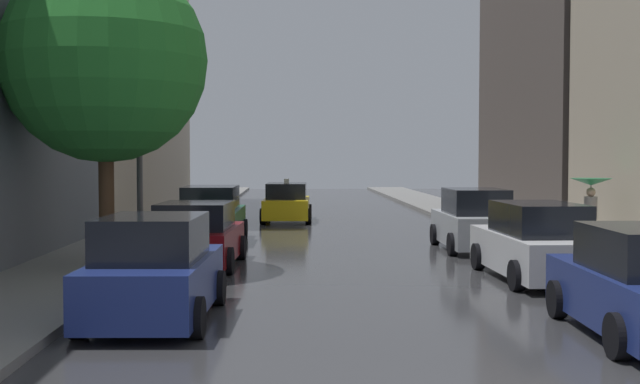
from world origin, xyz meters
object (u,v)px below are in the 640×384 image
object	(u,v)px
parked_car_left_third	(212,217)
parked_car_right_third	(474,222)
parked_car_right_second	(536,244)
pedestrian_near_tree	(591,195)
taxi_midroad	(287,203)
lamp_post_left	(139,88)
parked_car_left_second	(197,236)
street_tree_left	(105,61)
parked_car_left_nearest	(155,272)

from	to	relation	value
parked_car_left_third	parked_car_right_third	distance (m)	8.15
parked_car_right_second	pedestrian_near_tree	bearing A→B (deg)	-34.28
parked_car_left_third	taxi_midroad	bearing A→B (deg)	-14.84
lamp_post_left	parked_car_right_second	bearing A→B (deg)	-23.37
parked_car_left_third	parked_car_right_third	xyz separation A→B (m)	(7.88, -2.09, -0.01)
parked_car_left_second	parked_car_left_third	bearing A→B (deg)	4.50
pedestrian_near_tree	taxi_midroad	bearing A→B (deg)	-147.29
parked_car_right_third	lamp_post_left	world-z (taller)	lamp_post_left
parked_car_left_second	pedestrian_near_tree	size ratio (longest dim) A/B	2.11
parked_car_right_third	street_tree_left	world-z (taller)	street_tree_left
taxi_midroad	lamp_post_left	distance (m)	13.06
parked_car_left_nearest	street_tree_left	distance (m)	7.29
parked_car_right_second	lamp_post_left	xyz separation A→B (m)	(-9.52, 4.11, 3.76)
parked_car_left_second	lamp_post_left	distance (m)	4.55
pedestrian_near_tree	parked_car_right_second	bearing A→B (deg)	-37.74
taxi_midroad	street_tree_left	size ratio (longest dim) A/B	0.60
parked_car_left_nearest	pedestrian_near_tree	world-z (taller)	pedestrian_near_tree
parked_car_left_second	lamp_post_left	size ratio (longest dim) A/B	0.54
street_tree_left	parked_car_left_third	bearing A→B (deg)	73.34
street_tree_left	lamp_post_left	size ratio (longest dim) A/B	0.94
parked_car_left_second	pedestrian_near_tree	world-z (taller)	pedestrian_near_tree
parked_car_right_second	street_tree_left	bearing A→B (deg)	80.34
parked_car_left_nearest	street_tree_left	size ratio (longest dim) A/B	0.57
parked_car_left_third	parked_car_right_second	world-z (taller)	parked_car_left_third
parked_car_left_second	taxi_midroad	xyz separation A→B (m)	(2.17, 13.66, 0.01)
parked_car_right_third	pedestrian_near_tree	bearing A→B (deg)	-106.40
parked_car_left_nearest	parked_car_left_third	xyz separation A→B (m)	(-0.24, 11.79, 0.02)
parked_car_left_second	pedestrian_near_tree	bearing A→B (deg)	-75.26
pedestrian_near_tree	street_tree_left	distance (m)	13.62
parked_car_right_third	pedestrian_near_tree	distance (m)	3.34
parked_car_left_second	parked_car_right_third	world-z (taller)	parked_car_right_third
pedestrian_near_tree	lamp_post_left	size ratio (longest dim) A/B	0.26
parked_car_left_third	street_tree_left	distance (m)	7.66
parked_car_left_nearest	taxi_midroad	bearing A→B (deg)	-4.12
taxi_midroad	lamp_post_left	world-z (taller)	lamp_post_left
street_tree_left	parked_car_left_second	bearing A→B (deg)	23.05
parked_car_left_third	parked_car_left_nearest	bearing A→B (deg)	-178.06
parked_car_right_second	street_tree_left	world-z (taller)	street_tree_left
parked_car_right_second	pedestrian_near_tree	xyz separation A→B (m)	(3.02, 4.62, 0.85)
taxi_midroad	pedestrian_near_tree	world-z (taller)	pedestrian_near_tree
parked_car_right_second	lamp_post_left	bearing A→B (deg)	65.53
lamp_post_left	pedestrian_near_tree	bearing A→B (deg)	2.32
parked_car_left_second	parked_car_right_second	size ratio (longest dim) A/B	0.89
parked_car_right_second	parked_car_right_third	xyz separation A→B (m)	(-0.07, 5.56, 0.03)
street_tree_left	parked_car_right_third	bearing A→B (deg)	22.77
parked_car_left_nearest	parked_car_left_second	world-z (taller)	parked_car_left_nearest
parked_car_left_second	parked_car_left_third	xyz separation A→B (m)	(-0.16, 5.32, 0.08)
parked_car_left_nearest	parked_car_right_second	bearing A→B (deg)	-59.99
parked_car_left_second	parked_car_left_nearest	bearing A→B (deg)	-176.51
parked_car_left_nearest	parked_car_left_third	distance (m)	11.79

